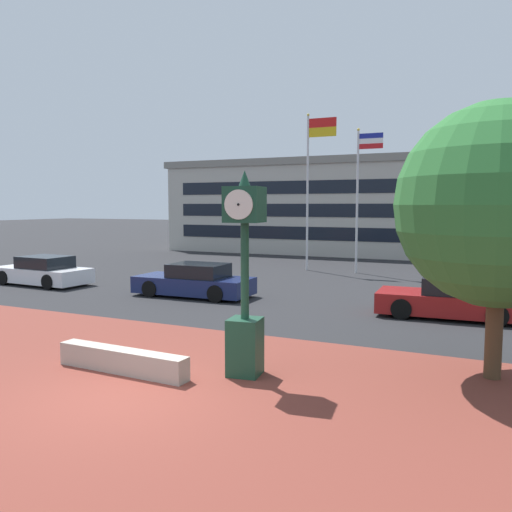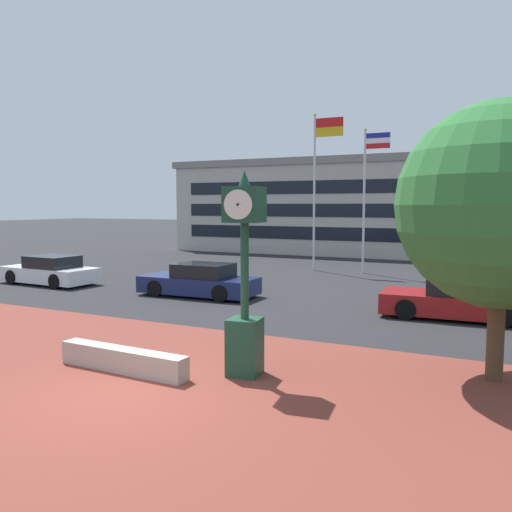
# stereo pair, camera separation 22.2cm
# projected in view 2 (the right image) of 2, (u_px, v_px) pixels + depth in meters

# --- Properties ---
(ground_plane) EXTENTS (200.00, 200.00, 0.00)m
(ground_plane) POSITION_uv_depth(u_px,v_px,m) (122.00, 395.00, 9.88)
(ground_plane) COLOR #262628
(plaza_brick_paving) EXTENTS (44.00, 9.30, 0.01)m
(plaza_brick_paving) POSITION_uv_depth(u_px,v_px,m) (145.00, 385.00, 10.47)
(plaza_brick_paving) COLOR brown
(plaza_brick_paving) RESTS_ON ground
(planter_wall) EXTENTS (3.21, 0.52, 0.50)m
(planter_wall) POSITION_uv_depth(u_px,v_px,m) (123.00, 360.00, 11.28)
(planter_wall) COLOR #ADA393
(planter_wall) RESTS_ON ground
(street_clock) EXTENTS (0.81, 0.86, 4.23)m
(street_clock) POSITION_uv_depth(u_px,v_px,m) (245.00, 282.00, 10.90)
(street_clock) COLOR #19422D
(street_clock) RESTS_ON ground
(car_street_near) EXTENTS (4.65, 2.04, 1.28)m
(car_street_near) POSITION_uv_depth(u_px,v_px,m) (200.00, 281.00, 20.64)
(car_street_near) COLOR navy
(car_street_near) RESTS_ON ground
(car_street_mid) EXTENTS (4.47, 2.10, 1.28)m
(car_street_mid) POSITION_uv_depth(u_px,v_px,m) (456.00, 300.00, 16.58)
(car_street_mid) COLOR maroon
(car_street_mid) RESTS_ON ground
(car_street_far) EXTENTS (4.59, 2.12, 1.28)m
(car_street_far) POSITION_uv_depth(u_px,v_px,m) (50.00, 271.00, 23.79)
(car_street_far) COLOR silver
(car_street_far) RESTS_ON ground
(flagpole_primary) EXTENTS (1.62, 0.14, 8.36)m
(flagpole_primary) POSITION_uv_depth(u_px,v_px,m) (318.00, 178.00, 28.31)
(flagpole_primary) COLOR silver
(flagpole_primary) RESTS_ON ground
(flagpole_secondary) EXTENTS (1.33, 0.14, 7.43)m
(flagpole_secondary) POSITION_uv_depth(u_px,v_px,m) (366.00, 191.00, 27.20)
(flagpole_secondary) COLOR silver
(flagpole_secondary) RESTS_ON ground
(civic_building) EXTENTS (28.16, 13.79, 6.84)m
(civic_building) POSITION_uv_depth(u_px,v_px,m) (373.00, 206.00, 41.39)
(civic_building) COLOR #B2ADA3
(civic_building) RESTS_ON ground
(street_lamp_post) EXTENTS (0.36, 0.36, 6.39)m
(street_lamp_post) POSITION_uv_depth(u_px,v_px,m) (473.00, 195.00, 21.40)
(street_lamp_post) COLOR #4C4C51
(street_lamp_post) RESTS_ON ground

